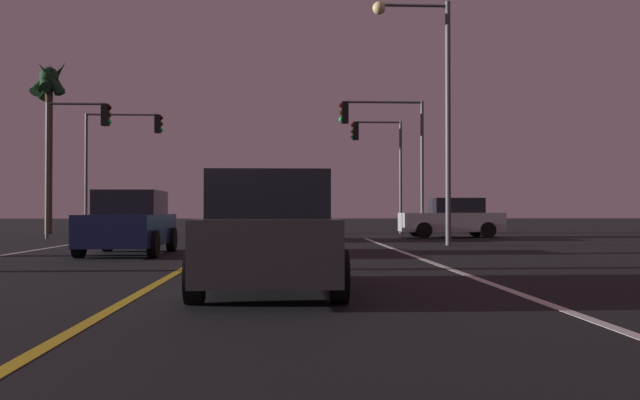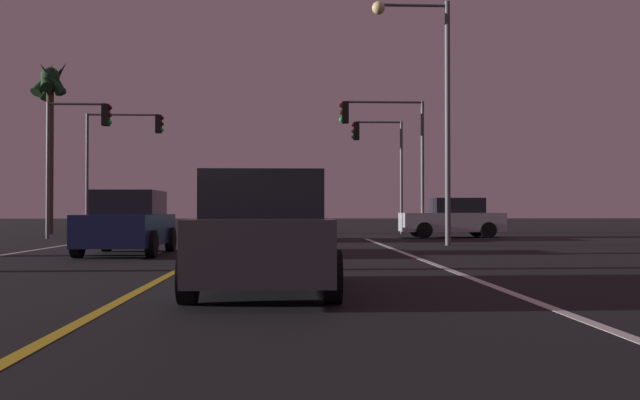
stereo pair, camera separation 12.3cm
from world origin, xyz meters
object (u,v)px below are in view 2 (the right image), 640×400
(car_crossing_side, at_px, (453,218))
(car_oncoming, at_px, (128,223))
(car_ahead_far, at_px, (289,219))
(car_lead_same_lane, at_px, (264,235))
(street_lamp_right_far, at_px, (430,90))
(traffic_light_near_left, at_px, (78,139))
(traffic_light_far_left, at_px, (123,145))
(traffic_light_far_right, at_px, (378,151))
(palm_tree_left_far, at_px, (50,95))
(traffic_light_near_right, at_px, (383,136))

(car_crossing_side, bearing_deg, car_oncoming, 43.88)
(car_crossing_side, bearing_deg, car_ahead_far, 19.22)
(car_oncoming, bearing_deg, car_lead_same_lane, 24.54)
(street_lamp_right_far, bearing_deg, car_lead_same_lane, 68.62)
(traffic_light_near_left, bearing_deg, traffic_light_far_left, 84.46)
(traffic_light_far_right, bearing_deg, palm_tree_left_far, -1.09)
(traffic_light_near_left, bearing_deg, traffic_light_far_right, 22.64)
(palm_tree_left_far, bearing_deg, car_ahead_far, -33.07)
(traffic_light_far_left, bearing_deg, car_lead_same_lane, -72.16)
(car_crossing_side, xyz_separation_m, traffic_light_near_left, (-15.77, -0.55, 3.32))
(car_oncoming, distance_m, traffic_light_far_left, 16.69)
(palm_tree_left_far, bearing_deg, car_oncoming, -64.78)
(car_crossing_side, distance_m, traffic_light_far_right, 6.49)
(car_lead_same_lane, distance_m, traffic_light_far_right, 25.11)
(street_lamp_right_far, bearing_deg, traffic_light_near_left, -24.34)
(traffic_light_far_right, bearing_deg, traffic_light_near_right, 84.89)
(car_crossing_side, bearing_deg, traffic_light_near_left, 2.01)
(car_oncoming, distance_m, car_crossing_side, 15.68)
(traffic_light_near_right, height_order, traffic_light_near_left, traffic_light_near_right)
(car_oncoming, height_order, traffic_light_far_left, traffic_light_far_left)
(car_ahead_far, height_order, traffic_light_far_left, traffic_light_far_left)
(traffic_light_far_right, xyz_separation_m, street_lamp_right_far, (0.24, -11.57, 1.06))
(traffic_light_near_right, relative_size, traffic_light_far_right, 1.02)
(traffic_light_near_right, relative_size, traffic_light_near_left, 1.03)
(car_ahead_far, bearing_deg, car_oncoming, 153.18)
(street_lamp_right_far, relative_size, palm_tree_left_far, 0.94)
(car_oncoming, xyz_separation_m, traffic_light_far_right, (8.72, 15.81, 3.33))
(car_oncoming, distance_m, street_lamp_right_far, 10.84)
(car_oncoming, distance_m, traffic_light_far_right, 18.36)
(car_oncoming, height_order, street_lamp_right_far, street_lamp_right_far)
(traffic_light_far_left, bearing_deg, car_oncoming, -76.04)
(traffic_light_far_left, height_order, palm_tree_left_far, palm_tree_left_far)
(car_oncoming, xyz_separation_m, car_lead_same_lane, (3.93, -8.61, 0.00))
(car_lead_same_lane, bearing_deg, traffic_light_near_left, 23.92)
(car_lead_same_lane, xyz_separation_m, traffic_light_far_left, (-7.86, 24.42, 3.60))
(traffic_light_far_right, relative_size, street_lamp_right_far, 0.69)
(traffic_light_near_right, relative_size, street_lamp_right_far, 0.71)
(car_ahead_far, bearing_deg, street_lamp_right_far, -131.52)
(car_crossing_side, xyz_separation_m, traffic_light_far_right, (-2.58, 4.95, 3.33))
(traffic_light_near_right, distance_m, traffic_light_near_left, 12.70)
(car_oncoming, xyz_separation_m, street_lamp_right_far, (8.96, 4.24, 4.38))
(car_ahead_far, xyz_separation_m, traffic_light_far_right, (4.47, 7.40, 3.33))
(traffic_light_far_left, height_order, street_lamp_right_far, street_lamp_right_far)
(car_crossing_side, bearing_deg, palm_tree_left_far, -15.54)
(car_oncoming, bearing_deg, traffic_light_far_left, -166.04)
(traffic_light_far_left, distance_m, street_lamp_right_far, 17.34)
(car_oncoming, relative_size, car_crossing_side, 1.00)
(car_crossing_side, relative_size, traffic_light_near_left, 0.77)
(traffic_light_far_right, bearing_deg, car_lead_same_lane, 78.90)
(car_ahead_far, xyz_separation_m, traffic_light_far_left, (-8.18, 7.40, 3.60))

